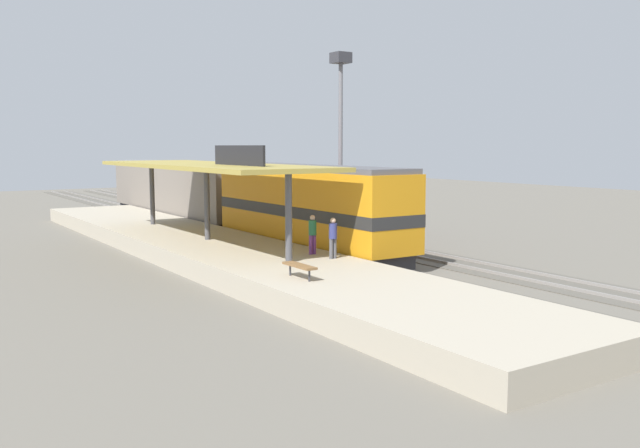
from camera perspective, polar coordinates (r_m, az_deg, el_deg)
name	(u,v)px	position (r m, az deg, el deg)	size (l,w,h in m)	color
ground_plane	(318,247)	(37.66, -0.20, -1.91)	(120.00, 120.00, 0.00)	#666056
track_near	(287,249)	(36.61, -2.82, -2.11)	(3.20, 110.00, 0.16)	#565249
track_far	(355,242)	(39.12, 3.00, -1.55)	(3.20, 110.00, 0.16)	#565249
platform	(208,248)	(34.47, -9.43, -2.04)	(6.00, 44.00, 0.90)	#A89E89
station_canopy	(207,167)	(34.02, -9.50, 4.76)	(5.20, 18.00, 4.70)	#47474C
platform_bench	(300,266)	(23.95, -1.74, -3.57)	(0.44, 1.70, 0.50)	#333338
locomotive	(308,208)	(34.47, -1.00, 1.33)	(2.93, 14.43, 4.44)	#28282D
passenger_carriage_single	(177,191)	(50.57, -11.97, 2.76)	(2.90, 20.00, 4.24)	#28282D
freight_car	(316,204)	(42.31, -0.33, 1.72)	(2.80, 12.00, 3.54)	#28282D
light_mast	(341,103)	(45.63, 1.75, 10.14)	(1.10, 1.10, 11.70)	slate
person_waiting	(333,236)	(28.09, 1.10, -1.01)	(0.34, 0.34, 1.71)	#4C4C51
person_walking	(313,232)	(29.22, -0.63, -0.71)	(0.34, 0.34, 1.71)	#663375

